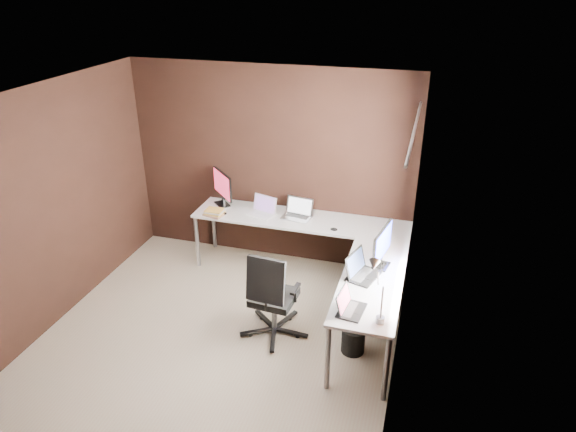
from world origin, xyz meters
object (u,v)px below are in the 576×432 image
Objects in this scene: office_chair at (273,311)px; laptop_black_small at (348,306)px; wastebasket at (353,340)px; laptop_white at (262,210)px; laptop_silver at (298,213)px; drawer_pedestal at (372,275)px; laptop_black_big at (361,271)px; monitor_right at (382,245)px; desk_lamp at (376,283)px; monitor_left at (222,186)px; book_stack at (214,212)px.

laptop_black_small is at bearing -19.75° from office_chair.
laptop_black_small is at bearing -93.30° from wastebasket.
laptop_white is 1.40× the size of wastebasket.
laptop_white is 0.44m from laptop_silver.
drawer_pedestal is 1.31m from office_chair.
office_chair is (-0.84, -0.23, -0.49)m from laptop_black_big.
office_chair is at bearing 177.59° from wastebasket.
monitor_right is at bearing -76.34° from drawer_pedestal.
wastebasket is (-0.21, 0.37, -0.95)m from desk_lamp.
desk_lamp reaches higher than monitor_left.
laptop_silver is at bearing 57.37° from laptop_black_big.
laptop_black_small is 0.72m from wastebasket.
laptop_black_small is at bearing -92.73° from drawer_pedestal.
laptop_silver is 1.80m from wastebasket.
drawer_pedestal reaches higher than wastebasket.
office_chair is at bearing 125.59° from monitor_right.
drawer_pedestal is 1.42m from laptop_black_small.
book_stack is 2.35m from wastebasket.
book_stack is (-2.00, 0.15, 0.47)m from drawer_pedestal.
laptop_white is 1.50m from office_chair.
office_chair is (-1.01, -0.47, -0.68)m from monitor_right.
laptop_black_big is 0.75× the size of desk_lamp.
desk_lamp is at bearing -83.14° from drawer_pedestal.
drawer_pedestal is 2.18m from monitor_left.
laptop_black_big is 2.14m from book_stack.
laptop_white is 1.42× the size of book_stack.
laptop_black_small is at bearing -164.17° from laptop_black_big.
drawer_pedestal is at bearing 24.51° from monitor_right.
monitor_left is at bearing -176.06° from laptop_white.
laptop_silver is 1.03m from book_stack.
drawer_pedestal is 1.82× the size of laptop_black_small.
laptop_black_big reaches higher than laptop_silver.
drawer_pedestal is 2.23× the size of book_stack.
laptop_white is at bearing 46.53° from laptop_black_small.
book_stack is (-1.94, 1.48, -0.01)m from laptop_black_small.
monitor_right is 0.99m from wastebasket.
wastebasket is (-0.16, -0.50, -0.84)m from monitor_right.
laptop_silver reaches higher than drawer_pedestal.
laptop_silver is at bearing 124.59° from wastebasket.
laptop_white is 2.37m from desk_lamp.
monitor_left reaches higher than laptop_black_small.
wastebasket is at bearing -46.98° from laptop_silver.
monitor_left reaches higher than wastebasket.
laptop_black_small is 1.03m from office_chair.
wastebasket is at bearing 137.27° from desk_lamp.
desk_lamp is at bearing -30.39° from laptop_white.
monitor_right is 1.38× the size of laptop_silver.
monitor_right reaches higher than drawer_pedestal.
laptop_silver reaches higher than laptop_black_small.
laptop_silver is at bearing 21.99° from laptop_white.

